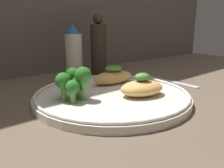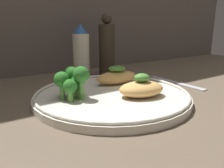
{
  "view_description": "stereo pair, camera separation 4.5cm",
  "coord_description": "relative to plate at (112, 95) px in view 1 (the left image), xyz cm",
  "views": [
    {
      "loc": [
        -28.09,
        -33.26,
        14.81
      ],
      "look_at": [
        0.0,
        0.0,
        3.4
      ],
      "focal_mm": 35.0,
      "sensor_mm": 36.0,
      "label": 1
    },
    {
      "loc": [
        -24.51,
        -35.98,
        14.81
      ],
      "look_at": [
        0.0,
        0.0,
        3.4
      ],
      "focal_mm": 35.0,
      "sensor_mm": 36.0,
      "label": 2
    }
  ],
  "objects": [
    {
      "name": "grilled_meat_middle",
      "position": [
        5.51,
        6.0,
        2.22
      ],
      "size": [
        11.11,
        5.36,
        4.43
      ],
      "color": "tan",
      "rests_on": "plate"
    },
    {
      "name": "pepper_grinder",
      "position": [
        12.42,
        21.12,
        7.54
      ],
      "size": [
        4.88,
        4.88,
        18.74
      ],
      "color": "#382D23",
      "rests_on": "ground_plane"
    },
    {
      "name": "plate",
      "position": [
        0.0,
        0.0,
        0.0
      ],
      "size": [
        31.97,
        31.97,
        2.0
      ],
      "color": "silver",
      "rests_on": "ground_plane"
    },
    {
      "name": "broccoli_bunch",
      "position": [
        -8.27,
        1.77,
        4.12
      ],
      "size": [
        6.09,
        6.36,
        6.4
      ],
      "color": "#569942",
      "rests_on": "plate"
    },
    {
      "name": "ground_plane",
      "position": [
        0.0,
        0.0,
        -1.49
      ],
      "size": [
        180.0,
        180.0,
        1.0
      ],
      "primitive_type": "cube",
      "color": "brown"
    },
    {
      "name": "grilled_meat_front",
      "position": [
        3.64,
        -4.98,
        2.1
      ],
      "size": [
        10.38,
        8.12,
        4.65
      ],
      "color": "tan",
      "rests_on": "plate"
    },
    {
      "name": "sauce_bottle",
      "position": [
        3.66,
        21.12,
        6.55
      ],
      "size": [
        4.69,
        4.69,
        15.77
      ],
      "color": "silver",
      "rests_on": "ground_plane"
    },
    {
      "name": "fork",
      "position": [
        21.97,
        1.64,
        -0.69
      ],
      "size": [
        1.89,
        17.91,
        0.6
      ],
      "color": "silver",
      "rests_on": "ground_plane"
    }
  ]
}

